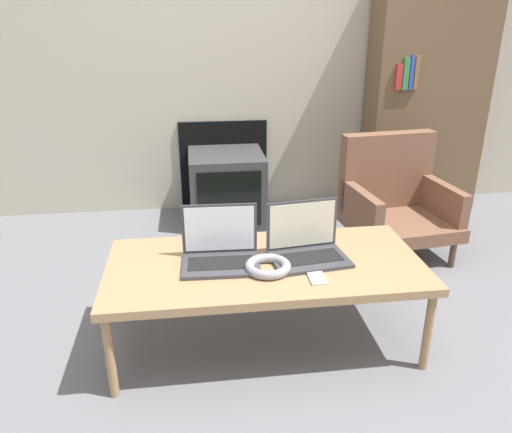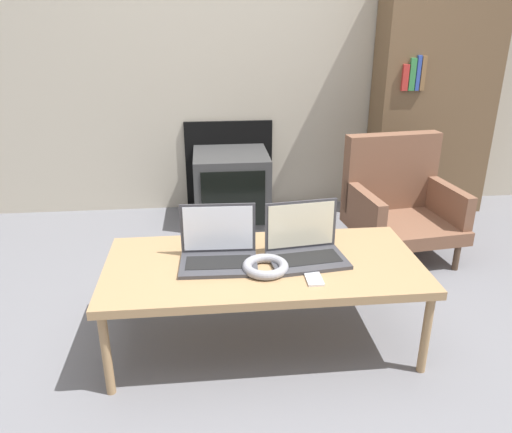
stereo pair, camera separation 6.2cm
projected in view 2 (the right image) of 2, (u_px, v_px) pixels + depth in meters
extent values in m
plane|color=slate|center=(269.00, 374.00, 2.05)|extent=(14.00, 14.00, 0.00)
cube|color=#B7AD99|center=(234.00, 25.00, 3.40)|extent=(7.00, 0.06, 2.60)
cube|color=black|center=(229.00, 165.00, 3.72)|extent=(0.64, 0.03, 0.66)
cube|color=#9E7A51|center=(263.00, 266.00, 2.13)|extent=(1.34, 0.63, 0.04)
cylinder|color=#9E7A51|center=(106.00, 355.00, 1.89)|extent=(0.04, 0.04, 0.36)
cylinder|color=#9E7A51|center=(426.00, 334.00, 2.01)|extent=(0.04, 0.04, 0.36)
cylinder|color=#9E7A51|center=(126.00, 282.00, 2.39)|extent=(0.04, 0.04, 0.36)
cylinder|color=#9E7A51|center=(380.00, 269.00, 2.51)|extent=(0.04, 0.04, 0.36)
cube|color=#38383D|center=(219.00, 264.00, 2.09)|extent=(0.33, 0.23, 0.02)
cube|color=black|center=(219.00, 262.00, 2.08)|extent=(0.28, 0.13, 0.00)
cube|color=#38383D|center=(218.00, 228.00, 2.14)|extent=(0.32, 0.02, 0.22)
cube|color=white|center=(218.00, 228.00, 2.14)|extent=(0.30, 0.01, 0.20)
cube|color=#38383D|center=(308.00, 260.00, 2.12)|extent=(0.35, 0.26, 0.02)
cube|color=black|center=(308.00, 258.00, 2.12)|extent=(0.29, 0.16, 0.00)
cube|color=#38383D|center=(301.00, 225.00, 2.17)|extent=(0.32, 0.05, 0.22)
cube|color=beige|center=(301.00, 225.00, 2.17)|extent=(0.29, 0.04, 0.20)
torus|color=gray|center=(265.00, 267.00, 2.04)|extent=(0.19, 0.19, 0.04)
cube|color=silver|center=(313.00, 278.00, 1.99)|extent=(0.06, 0.13, 0.01)
cube|color=#383838|center=(231.00, 187.00, 3.51)|extent=(0.51, 0.51, 0.49)
cube|color=black|center=(233.00, 199.00, 3.27)|extent=(0.42, 0.01, 0.38)
cube|color=brown|center=(403.00, 226.00, 3.00)|extent=(0.65, 0.61, 0.08)
cube|color=brown|center=(391.00, 171.00, 3.10)|extent=(0.60, 0.17, 0.47)
cube|color=brown|center=(363.00, 208.00, 2.89)|extent=(0.12, 0.49, 0.20)
cube|color=brown|center=(446.00, 201.00, 3.00)|extent=(0.12, 0.49, 0.20)
cylinder|color=#4C3828|center=(373.00, 262.00, 2.82)|extent=(0.04, 0.04, 0.15)
cylinder|color=#4C3828|center=(456.00, 258.00, 2.87)|extent=(0.04, 0.04, 0.15)
cylinder|color=#4C3828|center=(351.00, 230.00, 3.22)|extent=(0.04, 0.04, 0.15)
cylinder|color=#4C3828|center=(425.00, 227.00, 3.27)|extent=(0.04, 0.04, 0.15)
cube|color=brown|center=(433.00, 99.00, 3.53)|extent=(0.82, 0.30, 1.64)
cube|color=#B22D28|center=(405.00, 78.00, 3.29)|extent=(0.04, 0.02, 0.17)
cube|color=#337F42|center=(412.00, 74.00, 3.28)|extent=(0.04, 0.02, 0.21)
cube|color=#2D479E|center=(418.00, 73.00, 3.28)|extent=(0.03, 0.02, 0.22)
cube|color=brown|center=(423.00, 73.00, 3.29)|extent=(0.03, 0.02, 0.22)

